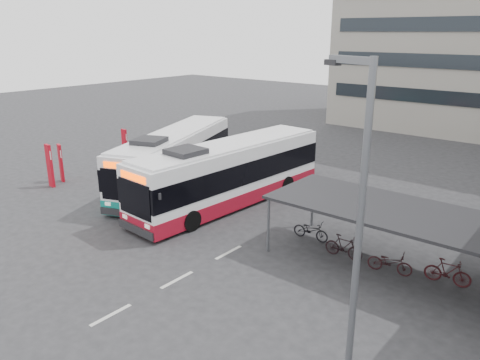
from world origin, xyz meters
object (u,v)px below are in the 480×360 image
Objects in this scene: pedestrian at (162,170)px; lamp_post at (357,222)px; bus_main at (230,174)px; bus_teal at (175,159)px.

lamp_post reaches higher than pedestrian.
bus_main is 5.73m from pedestrian.
bus_teal is 18.95m from lamp_post.
bus_teal is 1.42× the size of lamp_post.
bus_teal is 7.44× the size of pedestrian.
pedestrian is 19.84m from lamp_post.
lamp_post is (16.24, -9.23, 3.23)m from bus_teal.
pedestrian is 0.19× the size of lamp_post.
pedestrian is at bearing 171.85° from lamp_post.
bus_main is 14.93m from lamp_post.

